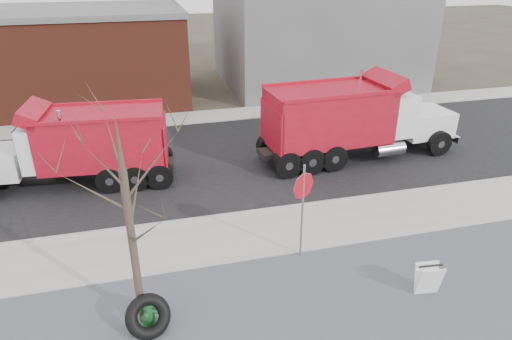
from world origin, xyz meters
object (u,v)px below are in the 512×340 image
object	(u,v)px
fire_hydrant	(148,312)
sandwich_board	(428,279)
truck_tire	(148,316)
dump_truck_red_a	(353,118)
stop_sign	(303,196)
dump_truck_red_b	(79,144)

from	to	relation	value
fire_hydrant	sandwich_board	xyz separation A→B (m)	(6.94, -0.66, 0.06)
truck_tire	dump_truck_red_a	world-z (taller)	dump_truck_red_a
stop_sign	dump_truck_red_a	bearing A→B (deg)	49.37
sandwich_board	truck_tire	bearing A→B (deg)	-177.79
fire_hydrant	sandwich_board	bearing A→B (deg)	19.32
stop_sign	dump_truck_red_b	distance (m)	9.09
stop_sign	sandwich_board	distance (m)	3.82
fire_hydrant	dump_truck_red_b	size ratio (longest dim) A/B	0.12
fire_hydrant	dump_truck_red_a	xyz separation A→B (m)	(8.80, 7.96, 1.38)
truck_tire	sandwich_board	bearing A→B (deg)	-3.69
sandwich_board	dump_truck_red_a	world-z (taller)	dump_truck_red_a
stop_sign	sandwich_board	bearing A→B (deg)	-47.84
fire_hydrant	dump_truck_red_a	size ratio (longest dim) A/B	0.10
dump_truck_red_b	dump_truck_red_a	bearing A→B (deg)	-176.22
truck_tire	sandwich_board	distance (m)	6.96
fire_hydrant	dump_truck_red_b	world-z (taller)	dump_truck_red_b
stop_sign	dump_truck_red_a	size ratio (longest dim) A/B	0.33
stop_sign	truck_tire	bearing A→B (deg)	-161.29
dump_truck_red_b	sandwich_board	bearing A→B (deg)	140.38
sandwich_board	dump_truck_red_a	bearing A→B (deg)	83.70
truck_tire	dump_truck_red_a	size ratio (longest dim) A/B	0.14
fire_hydrant	sandwich_board	size ratio (longest dim) A/B	1.01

